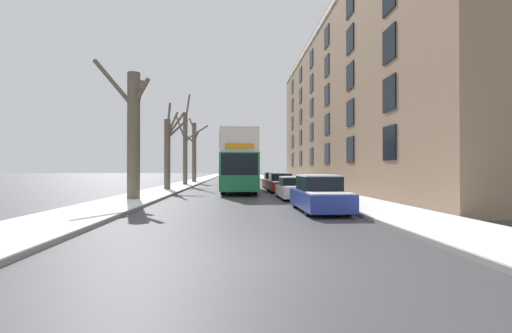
{
  "coord_description": "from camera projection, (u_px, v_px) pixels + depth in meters",
  "views": [
    {
      "loc": [
        -0.18,
        -6.67,
        1.76
      ],
      "look_at": [
        1.11,
        14.85,
        1.94
      ],
      "focal_mm": 24.0,
      "sensor_mm": 36.0,
      "label": 1
    }
  ],
  "objects": [
    {
      "name": "double_decker_bus",
      "position": [
        239.0,
        160.0,
        26.99
      ],
      "size": [
        2.6,
        11.04,
        4.49
      ],
      "color": "#1E7A47",
      "rests_on": "ground"
    },
    {
      "name": "parked_car_0",
      "position": [
        319.0,
        195.0,
        14.25
      ],
      "size": [
        1.74,
        4.49,
        1.53
      ],
      "color": "navy",
      "rests_on": "ground"
    },
    {
      "name": "ground_plane",
      "position": [
        245.0,
        260.0,
        6.65
      ],
      "size": [
        320.0,
        320.0,
        0.0
      ],
      "primitive_type": "plane",
      "color": "#424247"
    },
    {
      "name": "parked_car_2",
      "position": [
        280.0,
        183.0,
        26.64
      ],
      "size": [
        1.83,
        4.3,
        1.51
      ],
      "color": "maroon",
      "rests_on": "ground"
    },
    {
      "name": "sidewalk_left",
      "position": [
        202.0,
        179.0,
        59.2
      ],
      "size": [
        3.12,
        130.0,
        0.16
      ],
      "color": "gray",
      "rests_on": "ground"
    },
    {
      "name": "bare_tree_left_0",
      "position": [
        133.0,
        131.0,
        18.72
      ],
      "size": [
        3.37,
        2.76,
        7.84
      ],
      "color": "brown",
      "rests_on": "ground"
    },
    {
      "name": "sidewalk_right",
      "position": [
        270.0,
        179.0,
        59.91
      ],
      "size": [
        3.12,
        130.0,
        0.16
      ],
      "color": "gray",
      "rests_on": "ground"
    },
    {
      "name": "bare_tree_left_1",
      "position": [
        168.0,
        150.0,
        27.92
      ],
      "size": [
        1.81,
        2.62,
        7.04
      ],
      "color": "brown",
      "rests_on": "ground"
    },
    {
      "name": "bare_tree_left_2",
      "position": [
        185.0,
        146.0,
        36.55
      ],
      "size": [
        2.6,
        3.53,
        9.41
      ],
      "color": "brown",
      "rests_on": "ground"
    },
    {
      "name": "terrace_facade_right",
      "position": [
        366.0,
        106.0,
        31.77
      ],
      "size": [
        9.1,
        39.61,
        15.36
      ],
      "color": "#8C7056",
      "rests_on": "ground"
    },
    {
      "name": "parked_car_3",
      "position": [
        272.0,
        181.0,
        32.25
      ],
      "size": [
        1.7,
        4.24,
        1.49
      ],
      "color": "maroon",
      "rests_on": "ground"
    },
    {
      "name": "bare_tree_left_3",
      "position": [
        194.0,
        151.0,
        44.46
      ],
      "size": [
        3.63,
        1.56,
        8.5
      ],
      "color": "brown",
      "rests_on": "ground"
    },
    {
      "name": "parked_car_1",
      "position": [
        294.0,
        189.0,
        20.25
      ],
      "size": [
        1.81,
        4.11,
        1.34
      ],
      "color": "silver",
      "rests_on": "ground"
    },
    {
      "name": "pedestrian_left_sidewalk",
      "position": [
        131.0,
        182.0,
        20.58
      ],
      "size": [
        0.4,
        0.4,
        1.82
      ],
      "rotation": [
        0.0,
        0.0,
        4.81
      ],
      "color": "navy",
      "rests_on": "ground"
    },
    {
      "name": "oncoming_van",
      "position": [
        228.0,
        173.0,
        43.9
      ],
      "size": [
        2.04,
        5.6,
        2.33
      ],
      "color": "#333842",
      "rests_on": "ground"
    }
  ]
}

